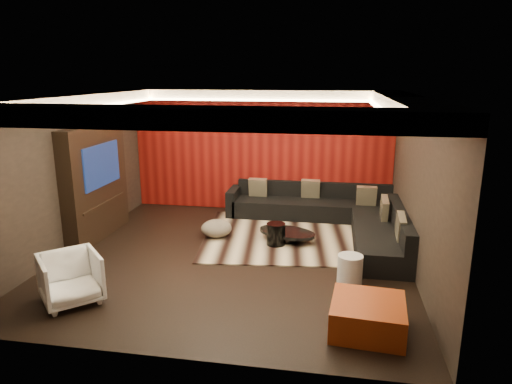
% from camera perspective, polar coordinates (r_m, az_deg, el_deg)
% --- Properties ---
extents(floor, '(6.00, 6.00, 0.02)m').
position_cam_1_polar(floor, '(8.14, -2.83, -8.21)').
color(floor, black).
rests_on(floor, ground).
extents(ceiling, '(6.00, 6.00, 0.02)m').
position_cam_1_polar(ceiling, '(7.51, -3.10, 12.05)').
color(ceiling, silver).
rests_on(ceiling, ground).
extents(wall_back, '(6.00, 0.02, 2.80)m').
position_cam_1_polar(wall_back, '(10.60, 0.61, 5.12)').
color(wall_back, black).
rests_on(wall_back, ground).
extents(wall_left, '(0.02, 6.00, 2.80)m').
position_cam_1_polar(wall_left, '(8.85, -22.35, 2.15)').
color(wall_left, black).
rests_on(wall_left, ground).
extents(wall_right, '(0.02, 6.00, 2.80)m').
position_cam_1_polar(wall_right, '(7.64, 19.65, 0.57)').
color(wall_right, black).
rests_on(wall_right, ground).
extents(red_feature_wall, '(5.98, 0.05, 2.78)m').
position_cam_1_polar(red_feature_wall, '(10.56, 0.58, 5.09)').
color(red_feature_wall, '#6B0C0A').
rests_on(red_feature_wall, ground).
extents(soffit_back, '(6.00, 0.60, 0.22)m').
position_cam_1_polar(soffit_back, '(10.17, 0.35, 12.03)').
color(soffit_back, silver).
rests_on(soffit_back, ground).
extents(soffit_front, '(6.00, 0.60, 0.22)m').
position_cam_1_polar(soffit_front, '(4.93, -10.13, 9.17)').
color(soffit_front, silver).
rests_on(soffit_front, ground).
extents(soffit_left, '(0.60, 4.80, 0.22)m').
position_cam_1_polar(soffit_left, '(8.53, -21.39, 10.58)').
color(soffit_left, silver).
rests_on(soffit_left, ground).
extents(soffit_right, '(0.60, 4.80, 0.22)m').
position_cam_1_polar(soffit_right, '(7.40, 18.11, 10.41)').
color(soffit_right, silver).
rests_on(soffit_right, ground).
extents(cove_back, '(4.80, 0.08, 0.04)m').
position_cam_1_polar(cove_back, '(9.83, 0.02, 11.42)').
color(cove_back, '#FFD899').
rests_on(cove_back, ground).
extents(cove_front, '(4.80, 0.08, 0.04)m').
position_cam_1_polar(cove_front, '(5.26, -8.83, 8.56)').
color(cove_front, '#FFD899').
rests_on(cove_front, ground).
extents(cove_left, '(0.08, 4.80, 0.04)m').
position_cam_1_polar(cove_left, '(8.37, -19.30, 10.09)').
color(cove_left, '#FFD899').
rests_on(cove_left, ground).
extents(cove_right, '(0.08, 4.80, 0.04)m').
position_cam_1_polar(cove_right, '(7.37, 15.40, 9.88)').
color(cove_right, '#FFD899').
rests_on(cove_right, ground).
extents(tv_surround, '(0.30, 2.00, 2.20)m').
position_cam_1_polar(tv_surround, '(9.34, -19.42, 1.12)').
color(tv_surround, black).
rests_on(tv_surround, ground).
extents(tv_screen, '(0.04, 1.30, 0.80)m').
position_cam_1_polar(tv_screen, '(9.19, -18.73, 3.21)').
color(tv_screen, black).
rests_on(tv_screen, ground).
extents(tv_shelf, '(0.04, 1.60, 0.04)m').
position_cam_1_polar(tv_shelf, '(9.36, -18.36, -1.30)').
color(tv_shelf, black).
rests_on(tv_shelf, ground).
extents(rug, '(4.30, 3.42, 0.02)m').
position_cam_1_polar(rug, '(9.17, 6.32, -5.48)').
color(rug, beige).
rests_on(rug, floor).
extents(coffee_table, '(1.46, 1.46, 0.19)m').
position_cam_1_polar(coffee_table, '(8.83, 3.90, -5.47)').
color(coffee_table, black).
rests_on(coffee_table, rug).
extents(drum_stool, '(0.42, 0.42, 0.41)m').
position_cam_1_polar(drum_stool, '(8.58, 2.51, -5.27)').
color(drum_stool, black).
rests_on(drum_stool, rug).
extents(striped_pouf, '(0.69, 0.69, 0.33)m').
position_cam_1_polar(striped_pouf, '(9.04, -4.96, -4.55)').
color(striped_pouf, beige).
rests_on(striped_pouf, rug).
extents(white_side_table, '(0.48, 0.48, 0.48)m').
position_cam_1_polar(white_side_table, '(7.18, 11.65, -9.56)').
color(white_side_table, silver).
rests_on(white_side_table, floor).
extents(orange_ottoman, '(0.97, 0.97, 0.40)m').
position_cam_1_polar(orange_ottoman, '(6.06, 13.78, -14.85)').
color(orange_ottoman, '#923812').
rests_on(orange_ottoman, floor).
extents(armchair, '(1.09, 1.10, 0.71)m').
position_cam_1_polar(armchair, '(7.00, -22.16, -9.98)').
color(armchair, white).
rests_on(armchair, floor).
extents(sectional_sofa, '(3.65, 3.50, 0.75)m').
position_cam_1_polar(sectional_sofa, '(9.62, 9.76, -3.04)').
color(sectional_sofa, black).
rests_on(sectional_sofa, floor).
extents(throw_pillows, '(3.12, 2.80, 0.50)m').
position_cam_1_polar(throw_pillows, '(9.55, 10.34, -0.97)').
color(throw_pillows, tan).
rests_on(throw_pillows, sectional_sofa).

